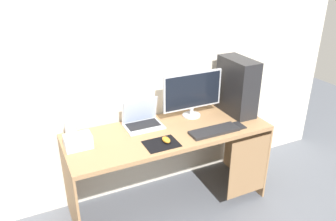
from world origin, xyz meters
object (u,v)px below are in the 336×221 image
Objects in this scene: monitor at (193,93)px; cell_phone at (239,125)px; speaker at (71,130)px; pc_tower at (237,86)px; keyboard at (214,131)px; projector at (78,141)px; mouse_left at (166,140)px; laptop at (142,120)px.

cell_phone is (0.27, -0.34, -0.22)m from monitor.
pc_tower is at bearing -5.51° from speaker.
cell_phone is at bearing -51.97° from monitor.
keyboard is at bearing -87.37° from monitor.
projector reaches higher than mouse_left.
projector reaches higher than cell_phone.
projector is at bearing -82.87° from speaker.
mouse_left is 0.74× the size of cell_phone.
mouse_left is (-0.42, 0.02, 0.01)m from keyboard.
monitor is 5.85× the size of mouse_left.
projector is 1.32m from cell_phone.
pc_tower reaches higher than cell_phone.
mouse_left reaches higher than keyboard.
pc_tower reaches higher than mouse_left.
pc_tower is 3.29× the size of speaker.
projector is at bearing -166.90° from laptop.
laptop reaches higher than projector.
monitor is at bearing 167.16° from pc_tower.
monitor is 1.07m from speaker.
laptop reaches higher than mouse_left.
monitor reaches higher than mouse_left.
laptop reaches higher than keyboard.
keyboard is (1.05, -0.23, -0.04)m from projector.
monitor is 0.56m from mouse_left.
projector is at bearing 161.13° from mouse_left.
speaker is 1.14m from keyboard.
monitor is at bearing -2.49° from laptop.
cell_phone is at bearing -1.34° from mouse_left.
speaker is 1.18× the size of cell_phone.
laptop is at bearing -2.79° from speaker.
speaker reaches higher than mouse_left.
cell_phone is (0.74, -0.36, -0.04)m from laptop.
speaker is at bearing 163.56° from cell_phone.
monitor is at bearing 38.50° from mouse_left.
mouse_left is at bearing -80.04° from laptop.
laptop is 0.35m from mouse_left.
monitor is 0.50m from laptop.
speaker is 0.75m from mouse_left.
keyboard is at bearing -2.70° from mouse_left.
pc_tower is at bearing -7.33° from laptop.
pc_tower is 1.61× the size of laptop.
monitor reaches higher than keyboard.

